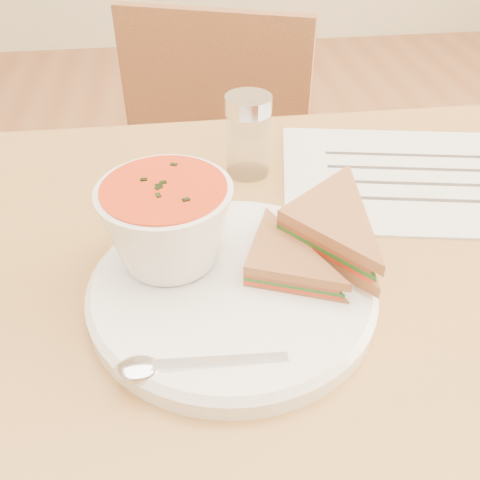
{
  "coord_description": "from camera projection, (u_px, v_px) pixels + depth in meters",
  "views": [
    {
      "loc": [
        -0.13,
        -0.38,
        1.1
      ],
      "look_at": [
        -0.08,
        -0.0,
        0.8
      ],
      "focal_mm": 40.0,
      "sensor_mm": 36.0,
      "label": 1
    }
  ],
  "objects": [
    {
      "name": "dining_table",
      "position": [
        296.0,
        471.0,
        0.75
      ],
      "size": [
        1.0,
        0.7,
        0.75
      ],
      "primitive_type": null,
      "color": "#99612F",
      "rests_on": "floor"
    },
    {
      "name": "chair_far",
      "position": [
        197.0,
        251.0,
        1.07
      ],
      "size": [
        0.48,
        0.48,
        0.84
      ],
      "primitive_type": null,
      "rotation": [
        0.0,
        0.0,
        2.79
      ],
      "color": "brown",
      "rests_on": "floor"
    },
    {
      "name": "plate",
      "position": [
        232.0,
        290.0,
        0.49
      ],
      "size": [
        0.34,
        0.34,
        0.02
      ],
      "primitive_type": null,
      "rotation": [
        0.0,
        0.0,
        0.35
      ],
      "color": "white",
      "rests_on": "dining_table"
    },
    {
      "name": "soup_bowl",
      "position": [
        168.0,
        227.0,
        0.48
      ],
      "size": [
        0.16,
        0.16,
        0.08
      ],
      "primitive_type": null,
      "rotation": [
        0.0,
        0.0,
        -0.37
      ],
      "color": "white",
      "rests_on": "plate"
    },
    {
      "name": "sandwich_half_a",
      "position": [
        243.0,
        279.0,
        0.47
      ],
      "size": [
        0.12,
        0.12,
        0.03
      ],
      "primitive_type": null,
      "rotation": [
        0.0,
        0.0,
        -0.38
      ],
      "color": "#A26939",
      "rests_on": "plate"
    },
    {
      "name": "sandwich_half_b",
      "position": [
        276.0,
        226.0,
        0.5
      ],
      "size": [
        0.16,
        0.16,
        0.04
      ],
      "primitive_type": null,
      "rotation": [
        0.0,
        0.0,
        -0.9
      ],
      "color": "#A26939",
      "rests_on": "plate"
    },
    {
      "name": "spoon",
      "position": [
        204.0,
        364.0,
        0.41
      ],
      "size": [
        0.17,
        0.04,
        0.01
      ],
      "primitive_type": null,
      "rotation": [
        0.0,
        0.0,
        -0.04
      ],
      "color": "silver",
      "rests_on": "plate"
    },
    {
      "name": "paper_menu",
      "position": [
        419.0,
        177.0,
        0.66
      ],
      "size": [
        0.37,
        0.3,
        0.0
      ],
      "primitive_type": null,
      "rotation": [
        0.0,
        0.0,
        -0.19
      ],
      "color": "white",
      "rests_on": "dining_table"
    },
    {
      "name": "condiment_shaker",
      "position": [
        248.0,
        136.0,
        0.64
      ],
      "size": [
        0.07,
        0.07,
        0.1
      ],
      "primitive_type": null,
      "rotation": [
        0.0,
        0.0,
        0.23
      ],
      "color": "silver",
      "rests_on": "dining_table"
    }
  ]
}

